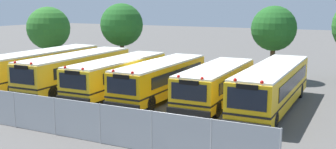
# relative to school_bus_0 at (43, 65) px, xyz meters

# --- Properties ---
(ground_plane) EXTENTS (160.00, 160.00, 0.00)m
(ground_plane) POSITION_rel_school_bus_0_xyz_m (9.20, -0.11, -1.44)
(ground_plane) COLOR #514F4C
(school_bus_0) EXTENTS (2.65, 11.70, 2.73)m
(school_bus_0) POSITION_rel_school_bus_0_xyz_m (0.00, 0.00, 0.00)
(school_bus_0) COLOR yellow
(school_bus_0) RESTS_ON ground_plane
(school_bus_1) EXTENTS (2.71, 11.18, 2.71)m
(school_bus_1) POSITION_rel_school_bus_0_xyz_m (3.69, -0.32, -0.01)
(school_bus_1) COLOR yellow
(school_bus_1) RESTS_ON ground_plane
(school_bus_2) EXTENTS (2.63, 10.35, 2.56)m
(school_bus_2) POSITION_rel_school_bus_0_xyz_m (7.35, -0.18, -0.09)
(school_bus_2) COLOR yellow
(school_bus_2) RESTS_ON ground_plane
(school_bus_3) EXTENTS (2.49, 9.87, 2.59)m
(school_bus_3) POSITION_rel_school_bus_0_xyz_m (10.93, -0.38, -0.07)
(school_bus_3) COLOR #EAA80C
(school_bus_3) RESTS_ON ground_plane
(school_bus_4) EXTENTS (2.73, 9.43, 2.51)m
(school_bus_4) POSITION_rel_school_bus_0_xyz_m (14.79, -0.10, -0.11)
(school_bus_4) COLOR yellow
(school_bus_4) RESTS_ON ground_plane
(school_bus_5) EXTENTS (2.47, 11.58, 2.78)m
(school_bus_5) POSITION_rel_school_bus_0_xyz_m (18.34, 0.03, 0.03)
(school_bus_5) COLOR yellow
(school_bus_5) RESTS_ON ground_plane
(tree_0) EXTENTS (4.55, 4.55, 6.02)m
(tree_0) POSITION_rel_school_bus_0_xyz_m (-7.32, 8.52, 2.35)
(tree_0) COLOR #4C3823
(tree_0) RESTS_ON ground_plane
(tree_1) EXTENTS (4.11, 4.11, 6.37)m
(tree_1) POSITION_rel_school_bus_0_xyz_m (1.87, 8.72, 2.91)
(tree_1) COLOR #4C3823
(tree_1) RESTS_ON ground_plane
(tree_2) EXTENTS (3.68, 3.68, 6.18)m
(tree_2) POSITION_rel_school_bus_0_xyz_m (16.27, 9.31, 2.94)
(tree_2) COLOR #4C3823
(tree_2) RESTS_ON ground_plane
(chainlink_fence) EXTENTS (24.31, 0.07, 1.88)m
(chainlink_fence) POSITION_rel_school_bus_0_xyz_m (8.62, -9.64, -0.46)
(chainlink_fence) COLOR #9EA0A3
(chainlink_fence) RESTS_ON ground_plane
(traffic_cone) EXTENTS (0.53, 0.53, 0.69)m
(traffic_cone) POSITION_rel_school_bus_0_xyz_m (15.22, -8.32, -1.09)
(traffic_cone) COLOR #EA5914
(traffic_cone) RESTS_ON ground_plane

